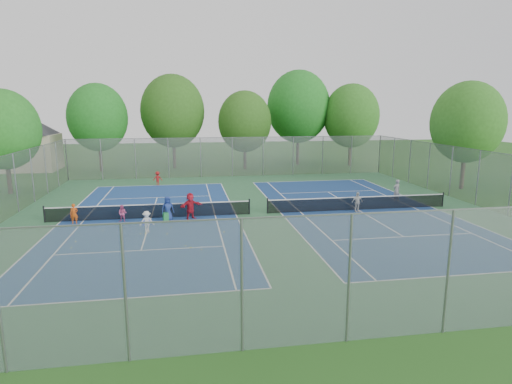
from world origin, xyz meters
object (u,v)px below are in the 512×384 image
Objects in this scene: net_left at (151,211)px; instructor at (396,190)px; ball_crate at (146,222)px; net_right at (358,204)px; ball_hopper at (166,218)px.

instructor is at bearing 7.06° from net_left.
ball_crate is at bearing -5.06° from instructor.
net_right is 7.77× the size of instructor.
net_left and net_right have the same top height.
ball_crate is 1.25m from ball_hopper.
ball_crate is at bearing -161.98° from ball_hopper.
net_right is at bearing 12.60° from instructor.
net_right is at bearing 6.11° from ball_crate.
instructor is at bearing 11.20° from ball_hopper.
instructor is (17.96, 2.22, 0.37)m from net_left.
ball_hopper is (1.18, 0.38, 0.14)m from ball_crate.
net_left is at bearing 131.23° from ball_hopper.
net_left is at bearing 83.13° from ball_crate.
net_right is (14.00, 0.00, 0.00)m from net_left.
net_left is 1.52m from ball_hopper.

